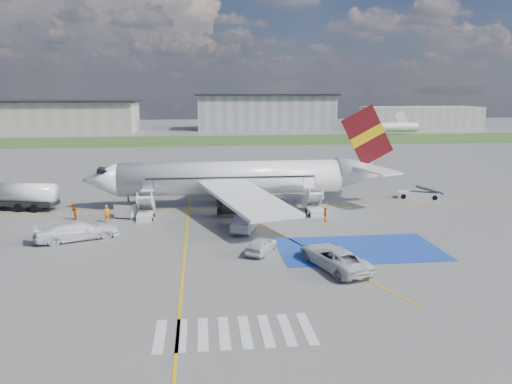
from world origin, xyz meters
TOP-DOWN VIEW (x-y plane):
  - ground at (0.00, 0.00)m, footprint 400.00×400.00m
  - grass_strip at (0.00, 95.00)m, footprint 400.00×30.00m
  - taxiway_line_main at (0.00, 12.00)m, footprint 120.00×0.20m
  - taxiway_line_cross at (-5.00, -10.00)m, footprint 0.20×60.00m
  - taxiway_line_diag at (0.00, 12.00)m, footprint 20.71×56.45m
  - staging_box at (10.00, -4.00)m, footprint 14.00×8.00m
  - crosswalk at (-1.80, -18.00)m, footprint 9.00×4.00m
  - terminal_west at (-55.00, 130.00)m, footprint 60.00×22.00m
  - terminal_centre at (20.00, 135.00)m, footprint 48.00×18.00m
  - terminal_east at (75.00, 128.00)m, footprint 40.00×16.00m
  - airliner at (1.51, 14.00)m, footprint 36.81×32.95m
  - airstairs_fwd at (-9.50, 8.70)m, footprint 1.90×5.20m
  - airstairs_aft at (9.00, 8.70)m, footprint 1.90×5.20m
  - fuel_tanker at (-24.52, 14.73)m, footprint 9.49×4.56m
  - gpu_cart at (-11.70, 9.38)m, footprint 2.32×1.87m
  - belt_loader at (24.18, 15.47)m, footprint 5.63×3.34m
  - car_silver_a at (1.45, -4.07)m, footprint 3.41×4.45m
  - car_silver_b at (0.73, 2.92)m, footprint 3.29×5.33m
  - van_white_a at (6.61, -8.16)m, footprint 4.22×6.32m
  - van_white_b at (-14.92, 1.62)m, footprint 6.09×4.26m
  - crew_fwd at (-13.32, 7.79)m, footprint 0.76×0.80m
  - crew_nose at (-16.98, 9.13)m, footprint 1.03×1.09m
  - crew_aft at (9.42, 5.51)m, footprint 0.42×0.91m

SIDE VIEW (x-z plane):
  - ground at x=0.00m, z-range 0.00..0.00m
  - grass_strip at x=0.00m, z-range 0.00..0.01m
  - taxiway_line_main at x=0.00m, z-range 0.00..0.01m
  - taxiway_line_cross at x=-5.00m, z-range 0.00..0.01m
  - taxiway_line_diag at x=0.00m, z-range 0.00..0.01m
  - staging_box at x=10.00m, z-range 0.00..0.01m
  - crosswalk at x=-1.80m, z-range 0.00..0.01m
  - belt_loader at x=24.18m, z-range -0.41..1.22m
  - airstairs_fwd at x=-9.50m, z-range -1.18..2.42m
  - airstairs_aft at x=9.00m, z-range -1.18..2.42m
  - car_silver_a at x=1.45m, z-range 0.00..1.41m
  - gpu_cart at x=-11.70m, z-range -0.08..1.60m
  - crew_aft at x=9.42m, z-range 0.00..1.52m
  - car_silver_b at x=0.73m, z-range 0.00..1.66m
  - crew_nose at x=-16.98m, z-range 0.00..1.78m
  - crew_fwd at x=-13.32m, z-range 0.00..1.84m
  - van_white_a at x=6.61m, z-range 0.00..2.18m
  - van_white_b at x=-14.92m, z-range 0.00..2.21m
  - fuel_tanker at x=-24.52m, z-range -0.25..2.89m
  - airliner at x=1.51m, z-range -2.57..9.35m
  - terminal_east at x=75.00m, z-range 0.00..8.00m
  - terminal_west at x=-55.00m, z-range 0.00..10.00m
  - terminal_centre at x=20.00m, z-range 0.00..12.00m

